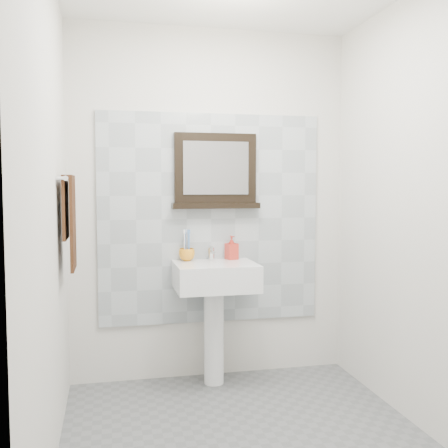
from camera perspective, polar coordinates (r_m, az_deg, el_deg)
The scene contains 13 objects.
floor at distance 3.04m, azimuth 2.90°, elevation -22.96°, with size 2.00×2.20×0.01m, color slate.
back_wall at distance 3.78m, azimuth -1.47°, elevation 2.11°, with size 2.00×0.01×2.50m, color silver.
front_wall at distance 1.68m, azimuth 13.10°, elevation -0.55°, with size 2.00×0.01×2.50m, color silver.
left_wall at distance 2.62m, azimuth -18.55°, elevation 1.00°, with size 0.01×2.20×2.50m, color silver.
right_wall at distance 3.13m, azimuth 20.94°, elevation 1.41°, with size 0.01×2.20×2.50m, color silver.
splashback at distance 3.77m, azimuth -1.44°, elevation 0.58°, with size 1.60×0.02×1.50m, color #A7B0B5.
pedestal_sink at distance 3.62m, azimuth -0.97°, elevation -7.13°, with size 0.55×0.44×0.96m.
toothbrush_cup at distance 3.69m, azimuth -4.07°, elevation -3.34°, with size 0.11×0.11×0.09m, color orange.
toothbrushes at distance 3.68m, azimuth -4.03°, elevation -2.12°, with size 0.05×0.04×0.21m.
soap_dispenser at distance 3.75m, azimuth 0.83°, elevation -2.58°, with size 0.08×0.08×0.17m, color red.
framed_mirror at distance 3.74m, azimuth -0.95°, elevation 5.58°, with size 0.63×0.11×0.53m.
towel_bar at distance 3.16m, azimuth -16.65°, elevation 4.75°, with size 0.07×0.40×0.03m.
hand_towel at distance 3.17m, azimuth -16.44°, elevation 0.95°, with size 0.06×0.30×0.55m.
Camera 1 is at (-0.72, -2.61, 1.38)m, focal length 42.00 mm.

